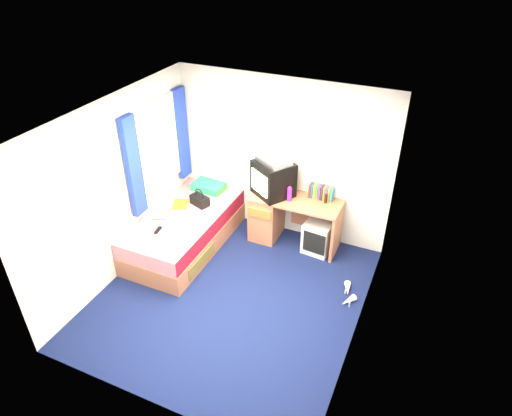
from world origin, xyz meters
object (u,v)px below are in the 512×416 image
at_px(picture_frame, 327,197).
at_px(bed, 185,230).
at_px(pink_water_bottle, 289,194).
at_px(crt_tv, 273,179).
at_px(pillow, 209,187).
at_px(white_heels, 348,295).
at_px(storage_cube, 318,237).
at_px(remote_control, 158,230).
at_px(aerosol_can, 289,191).
at_px(towel, 177,228).
at_px(magazine, 180,204).
at_px(water_bottle, 159,217).
at_px(handbag, 200,200).
at_px(vcr, 274,160).
at_px(colour_swatch_fan, 161,237).
at_px(desk, 278,215).

bearing_deg(picture_frame, bed, -143.87).
bearing_deg(pink_water_bottle, crt_tv, 164.68).
height_order(pillow, white_heels, pillow).
relative_size(storage_cube, remote_control, 3.00).
bearing_deg(storage_cube, crt_tv, -178.79).
bearing_deg(picture_frame, aerosol_can, -157.32).
distance_m(bed, picture_frame, 2.11).
distance_m(towel, magazine, 0.66).
relative_size(towel, remote_control, 1.69).
height_order(water_bottle, white_heels, water_bottle).
bearing_deg(handbag, vcr, 42.24).
relative_size(pillow, colour_swatch_fan, 2.22).
xyz_separation_m(crt_tv, towel, (-0.95, -1.10, -0.42)).
height_order(vcr, water_bottle, vcr).
distance_m(vcr, picture_frame, 0.92).
xyz_separation_m(bed, handbag, (0.08, 0.34, 0.35)).
distance_m(pink_water_bottle, magazine, 1.64).
bearing_deg(handbag, water_bottle, -100.88).
bearing_deg(bed, crt_tv, 34.39).
bearing_deg(pillow, colour_swatch_fan, -88.44).
xyz_separation_m(picture_frame, handbag, (-1.78, -0.51, -0.20)).
bearing_deg(white_heels, storage_cube, 129.90).
bearing_deg(towel, storage_cube, 31.63).
xyz_separation_m(bed, picture_frame, (1.85, 0.85, 0.55)).
height_order(magazine, white_heels, magazine).
bearing_deg(handbag, desk, 40.45).
distance_m(storage_cube, magazine, 2.08).
xyz_separation_m(desk, storage_cube, (0.65, -0.06, -0.17)).
bearing_deg(vcr, magazine, -125.10).
relative_size(vcr, magazine, 1.65).
height_order(pillow, remote_control, pillow).
xyz_separation_m(aerosol_can, towel, (-1.20, -1.11, -0.26)).
relative_size(bed, desk, 1.54).
bearing_deg(water_bottle, towel, -18.92).
relative_size(pink_water_bottle, white_heels, 0.45).
height_order(crt_tv, remote_control, crt_tv).
bearing_deg(colour_swatch_fan, handbag, 86.41).
height_order(towel, magazine, towel).
distance_m(vcr, magazine, 1.56).
xyz_separation_m(picture_frame, magazine, (-2.04, -0.63, -0.27)).
height_order(pillow, handbag, handbag).
bearing_deg(magazine, picture_frame, 17.20).
bearing_deg(towel, vcr, 49.13).
distance_m(crt_tv, magazine, 1.44).
bearing_deg(desk, crt_tv, 179.99).
bearing_deg(crt_tv, water_bottle, -110.91).
height_order(vcr, towel, vcr).
xyz_separation_m(bed, storage_cube, (1.82, 0.68, -0.03)).
bearing_deg(vcr, crt_tv, -90.76).
distance_m(crt_tv, aerosol_can, 0.29).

